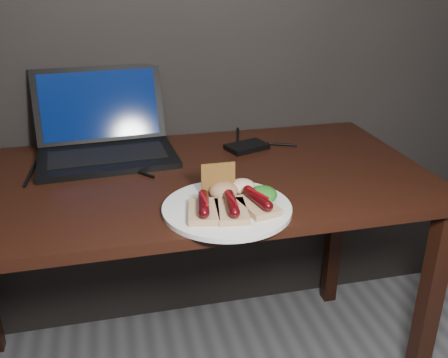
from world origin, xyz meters
TOP-DOWN VIEW (x-y plane):
  - desk at (0.00, 1.38)m, footprint 1.40×0.70m
  - laptop at (-0.19, 1.60)m, footprint 0.42×0.36m
  - hard_drive at (0.24, 1.54)m, footprint 0.15×0.12m
  - desk_cables at (-0.00, 1.53)m, footprint 0.82×0.37m
  - plate at (0.08, 1.14)m, footprint 0.40×0.40m
  - bread_sausage_left at (0.02, 1.11)m, footprint 0.09×0.13m
  - bread_sausage_center at (0.08, 1.10)m, footprint 0.08×0.12m
  - bread_sausage_right at (0.15, 1.11)m, footprint 0.09×0.13m
  - crispbread at (0.07, 1.20)m, footprint 0.09×0.01m
  - salad_greens at (0.17, 1.14)m, footprint 0.07×0.07m
  - salsa_mound at (0.08, 1.18)m, footprint 0.07×0.07m
  - coleslaw_mound at (0.14, 1.20)m, footprint 0.06×0.06m

SIDE VIEW (x-z plane):
  - desk at x=0.00m, z-range 0.29..1.04m
  - desk_cables at x=0.00m, z-range 0.75..0.76m
  - plate at x=0.08m, z-range 0.75..0.76m
  - hard_drive at x=0.24m, z-range 0.75..0.77m
  - bread_sausage_left at x=0.02m, z-range 0.76..0.80m
  - bread_sausage_center at x=0.08m, z-range 0.76..0.80m
  - bread_sausage_right at x=0.15m, z-range 0.76..0.80m
  - coleslaw_mound at x=0.14m, z-range 0.76..0.80m
  - salad_greens at x=0.17m, z-range 0.76..0.80m
  - salsa_mound at x=0.08m, z-range 0.76..0.80m
  - laptop at x=-0.19m, z-range 0.68..0.93m
  - crispbread at x=0.07m, z-range 0.76..0.85m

